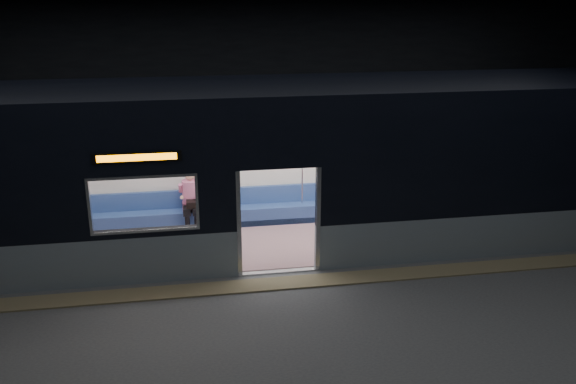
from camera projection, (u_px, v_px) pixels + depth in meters
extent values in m
cube|color=#47494C|center=(288.00, 298.00, 10.59)|extent=(24.00, 14.00, 0.01)
cube|color=black|center=(244.00, 93.00, 16.34)|extent=(24.00, 0.04, 5.00)
cube|color=#8C7F59|center=(283.00, 283.00, 11.10)|extent=(22.80, 0.50, 0.03)
cube|color=gray|center=(5.00, 269.00, 10.65)|extent=(8.30, 0.12, 0.90)
cube|color=gray|center=(517.00, 234.00, 12.23)|extent=(8.30, 0.12, 0.90)
cube|color=black|center=(527.00, 157.00, 11.73)|extent=(8.30, 0.12, 2.30)
cube|color=black|center=(278.00, 137.00, 10.76)|extent=(1.40, 0.12, 1.15)
cube|color=#B7BABC|center=(239.00, 224.00, 11.14)|extent=(0.08, 0.14, 2.05)
cube|color=#B7BABC|center=(318.00, 219.00, 11.38)|extent=(0.08, 0.14, 2.05)
cube|color=black|center=(137.00, 157.00, 10.36)|extent=(1.50, 0.04, 0.18)
cube|color=orange|center=(137.00, 157.00, 10.35)|extent=(1.34, 0.03, 0.12)
cube|color=silver|center=(259.00, 153.00, 13.78)|extent=(18.00, 0.12, 3.20)
cube|color=black|center=(267.00, 88.00, 11.91)|extent=(18.00, 3.00, 0.15)
cube|color=gray|center=(268.00, 242.00, 12.92)|extent=(17.76, 2.76, 0.04)
cube|color=silver|center=(267.00, 135.00, 12.20)|extent=(17.76, 2.76, 0.10)
cube|color=#30558D|center=(261.00, 214.00, 13.90)|extent=(11.00, 0.48, 0.41)
cube|color=#30558D|center=(260.00, 195.00, 13.95)|extent=(11.00, 0.10, 0.40)
cube|color=#7D5B66|center=(100.00, 265.00, 11.30)|extent=(4.40, 0.48, 0.41)
cube|color=#7D5B66|center=(436.00, 241.00, 12.37)|extent=(4.40, 0.48, 0.41)
cylinder|color=silver|center=(226.00, 212.00, 11.35)|extent=(0.04, 0.04, 2.26)
cylinder|color=silver|center=(218.00, 177.00, 13.47)|extent=(0.04, 0.04, 2.26)
cylinder|color=silver|center=(325.00, 206.00, 11.66)|extent=(0.04, 0.04, 2.26)
cylinder|color=silver|center=(302.00, 173.00, 13.78)|extent=(0.04, 0.04, 2.26)
cylinder|color=silver|center=(260.00, 142.00, 13.33)|extent=(11.00, 0.03, 0.03)
cube|color=black|center=(187.00, 210.00, 13.34)|extent=(0.16, 0.45, 0.15)
cube|color=black|center=(196.00, 209.00, 13.37)|extent=(0.16, 0.45, 0.15)
cylinder|color=black|center=(188.00, 225.00, 13.23)|extent=(0.11, 0.11, 0.43)
cylinder|color=black|center=(197.00, 224.00, 13.26)|extent=(0.11, 0.11, 0.43)
cube|color=#CE6B93|center=(191.00, 206.00, 13.52)|extent=(0.38, 0.21, 0.19)
cylinder|color=#CE6B93|center=(190.00, 191.00, 13.45)|extent=(0.38, 0.38, 0.50)
sphere|color=tan|center=(190.00, 176.00, 13.32)|extent=(0.20, 0.20, 0.20)
sphere|color=black|center=(190.00, 174.00, 13.34)|extent=(0.21, 0.21, 0.21)
cube|color=black|center=(193.00, 204.00, 13.25)|extent=(0.36, 0.34, 0.15)
cube|color=white|center=(467.00, 150.00, 14.55)|extent=(1.02, 0.03, 0.66)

